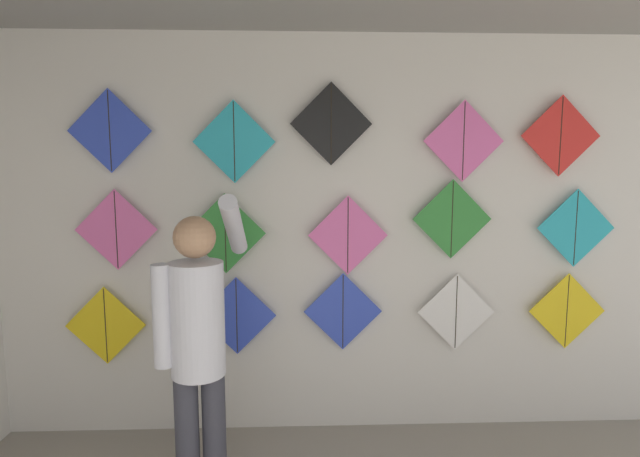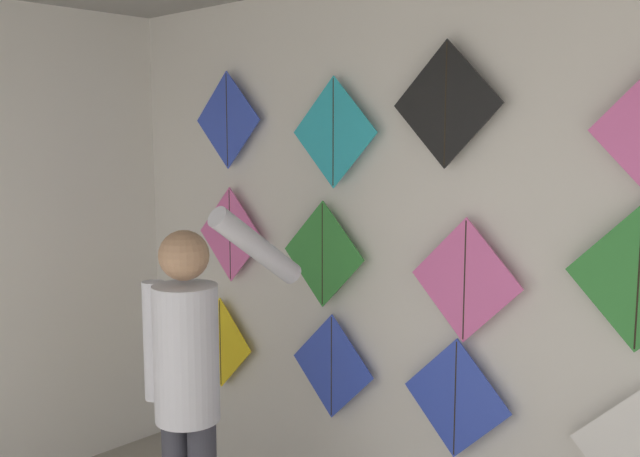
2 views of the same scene
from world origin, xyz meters
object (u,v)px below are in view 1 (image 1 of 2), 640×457
object	(u,v)px
shopkeeper	(198,340)
kite_11	(234,142)
kite_10	(110,131)
kite_0	(106,326)
kite_12	(331,124)
kite_7	(348,235)
kite_13	(464,141)
kite_6	(225,234)
kite_8	(452,219)
kite_4	(567,311)
kite_1	(237,316)
kite_5	(116,230)
kite_3	(456,312)
kite_9	(576,228)
kite_14	(561,136)
kite_2	(343,312)

from	to	relation	value
shopkeeper	kite_11	size ratio (longest dim) A/B	3.18
shopkeeper	kite_10	distance (m)	1.59
kite_0	kite_12	bearing A→B (deg)	0.00
kite_7	kite_13	bearing A→B (deg)	0.00
kite_6	kite_13	size ratio (longest dim) A/B	1.00
kite_8	kite_4	bearing A→B (deg)	0.00
kite_0	kite_1	distance (m)	0.91
kite_5	kite_12	size ratio (longest dim) A/B	1.00
kite_3	shopkeeper	bearing A→B (deg)	-153.17
kite_5	kite_13	bearing A→B (deg)	0.00
kite_0	kite_10	size ratio (longest dim) A/B	1.00
shopkeeper	kite_10	world-z (taller)	kite_10
kite_0	kite_9	distance (m)	3.36
kite_8	kite_9	bearing A→B (deg)	0.00
kite_6	kite_8	world-z (taller)	kite_8
kite_9	kite_10	xyz separation A→B (m)	(-3.20, 0.00, 0.66)
shopkeeper	kite_10	bearing A→B (deg)	114.05
kite_9	kite_14	world-z (taller)	kite_14
kite_7	kite_6	bearing A→B (deg)	180.00
kite_9	kite_12	xyz separation A→B (m)	(-1.73, 0.00, 0.71)
shopkeeper	kite_8	size ratio (longest dim) A/B	3.18
kite_4	kite_5	xyz separation A→B (m)	(-3.16, 0.00, 0.60)
kite_0	kite_13	xyz separation A→B (m)	(2.47, 0.00, 1.27)
kite_10	kite_13	xyz separation A→B (m)	(2.38, 0.00, -0.06)
kite_2	kite_12	xyz separation A→B (m)	(-0.09, 0.00, 1.30)
kite_4	kite_9	bearing A→B (deg)	0.00
kite_0	kite_14	size ratio (longest dim) A/B	1.00
kite_4	kite_7	world-z (taller)	kite_7
kite_7	kite_12	xyz separation A→B (m)	(-0.12, 0.00, 0.76)
kite_1	kite_3	world-z (taller)	kite_3
shopkeeper	kite_0	xyz separation A→B (m)	(-0.81, 0.83, -0.19)
kite_0	kite_9	xyz separation A→B (m)	(3.29, 0.00, 0.67)
kite_3	kite_5	world-z (taller)	kite_5
kite_8	kite_9	size ratio (longest dim) A/B	1.00
kite_3	kite_13	bearing A→B (deg)	0.00
kite_0	kite_13	world-z (taller)	kite_13
kite_7	kite_10	bearing A→B (deg)	180.00
kite_5	kite_12	distance (m)	1.62
kite_8	kite_12	distance (m)	1.06
kite_13	kite_14	xyz separation A→B (m)	(0.67, 0.00, 0.04)
kite_3	kite_11	size ratio (longest dim) A/B	1.00
kite_3	kite_6	xyz separation A→B (m)	(-1.62, 0.00, 0.57)
kite_10	kite_13	bearing A→B (deg)	0.00
kite_6	kite_3	bearing A→B (deg)	0.00
kite_10	shopkeeper	bearing A→B (deg)	-49.31
kite_5	kite_3	bearing A→B (deg)	0.00
kite_1	kite_4	distance (m)	2.36
kite_11	kite_14	world-z (taller)	kite_14
kite_2	kite_0	bearing A→B (deg)	180.00
kite_7	kite_10	xyz separation A→B (m)	(-1.59, 0.00, 0.71)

